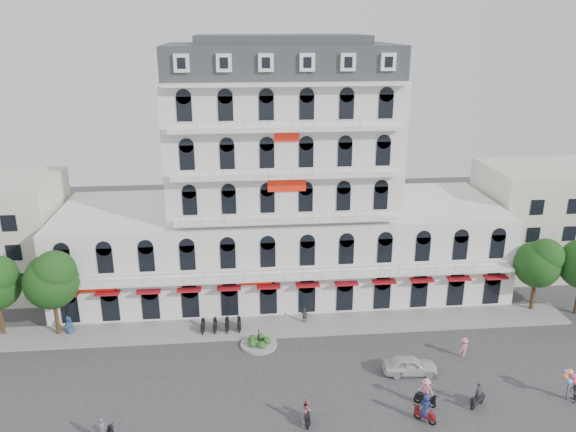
# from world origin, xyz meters

# --- Properties ---
(ground) EXTENTS (120.00, 120.00, 0.00)m
(ground) POSITION_xyz_m (0.00, 0.00, 0.00)
(ground) COLOR #38383A
(ground) RESTS_ON ground
(sidewalk) EXTENTS (53.00, 4.00, 0.16)m
(sidewalk) POSITION_xyz_m (0.00, 9.00, 0.08)
(sidewalk) COLOR gray
(sidewalk) RESTS_ON ground
(main_building) EXTENTS (45.00, 15.00, 25.80)m
(main_building) POSITION_xyz_m (0.00, 18.00, 9.96)
(main_building) COLOR silver
(main_building) RESTS_ON ground
(flank_building_east) EXTENTS (14.00, 10.00, 12.00)m
(flank_building_east) POSITION_xyz_m (30.00, 20.00, 6.00)
(flank_building_east) COLOR beige
(flank_building_east) RESTS_ON ground
(traffic_island) EXTENTS (3.20, 3.20, 1.60)m
(traffic_island) POSITION_xyz_m (-3.00, 6.00, 0.26)
(traffic_island) COLOR gray
(traffic_island) RESTS_ON ground
(parked_scooter_row) EXTENTS (4.40, 1.80, 1.10)m
(parked_scooter_row) POSITION_xyz_m (-6.35, 8.80, 0.00)
(parked_scooter_row) COLOR black
(parked_scooter_row) RESTS_ON ground
(tree_west_inner) EXTENTS (4.76, 4.76, 8.25)m
(tree_west_inner) POSITION_xyz_m (-20.95, 9.48, 5.68)
(tree_west_inner) COLOR #382314
(tree_west_inner) RESTS_ON ground
(tree_east_inner) EXTENTS (4.40, 4.37, 7.57)m
(tree_east_inner) POSITION_xyz_m (24.05, 9.98, 5.21)
(tree_east_inner) COLOR #382314
(tree_east_inner) RESTS_ON ground
(parked_car) EXTENTS (4.48, 2.03, 1.49)m
(parked_car) POSITION_xyz_m (8.92, 0.78, 0.75)
(parked_car) COLOR silver
(parked_car) RESTS_ON ground
(rider_southwest) EXTENTS (0.62, 1.70, 2.01)m
(rider_southwest) POSITION_xyz_m (-0.07, -4.44, 1.00)
(rider_southwest) COLOR black
(rider_southwest) RESTS_ON ground
(rider_east) EXTENTS (1.34, 1.27, 2.25)m
(rider_east) POSITION_xyz_m (8.26, -5.04, 1.13)
(rider_east) COLOR maroon
(rider_east) RESTS_ON ground
(rider_northeast) EXTENTS (1.46, 1.15, 2.04)m
(rider_northeast) POSITION_xyz_m (12.66, -3.75, 0.98)
(rider_northeast) COLOR black
(rider_northeast) RESTS_ON ground
(rider_center) EXTENTS (1.46, 1.22, 2.27)m
(rider_center) POSITION_xyz_m (8.85, -3.27, 1.21)
(rider_center) COLOR black
(rider_center) RESTS_ON ground
(pedestrian_left) EXTENTS (0.92, 0.66, 1.75)m
(pedestrian_left) POSITION_xyz_m (-20.00, 9.48, 0.87)
(pedestrian_left) COLOR navy
(pedestrian_left) RESTS_ON ground
(pedestrian_mid) EXTENTS (0.96, 0.82, 1.54)m
(pedestrian_mid) POSITION_xyz_m (1.46, 9.50, 0.77)
(pedestrian_mid) COLOR #4D4E54
(pedestrian_mid) RESTS_ON ground
(pedestrian_right) EXTENTS (1.35, 1.22, 1.82)m
(pedestrian_right) POSITION_xyz_m (14.13, 2.63, 0.91)
(pedestrian_right) COLOR #D16E8D
(pedestrian_right) RESTS_ON ground
(pedestrian_far) EXTENTS (0.73, 0.81, 1.85)m
(pedestrian_far) POSITION_xyz_m (-20.00, 9.50, 0.92)
(pedestrian_far) COLOR navy
(pedestrian_far) RESTS_ON ground
(balloon_vendor) EXTENTS (1.42, 1.34, 2.45)m
(balloon_vendor) POSITION_xyz_m (19.88, -3.82, 1.26)
(balloon_vendor) COLOR #4D4D54
(balloon_vendor) RESTS_ON ground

